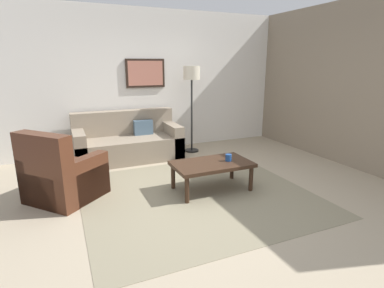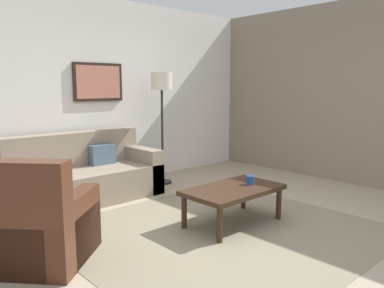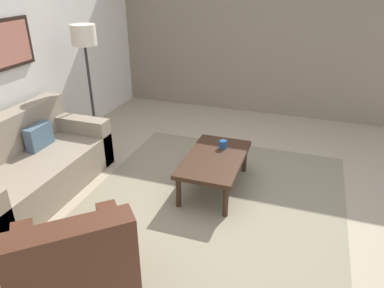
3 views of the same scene
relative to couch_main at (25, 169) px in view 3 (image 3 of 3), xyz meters
name	(u,v)px [view 3 (image 3 of 3)]	position (x,y,z in m)	size (l,w,h in m)	color
ground_plane	(214,201)	(0.50, -2.09, -0.30)	(8.00, 8.00, 0.00)	tan
rear_partition	(1,59)	(0.50, 0.51, 1.10)	(6.00, 0.12, 2.80)	silver
stone_feature_panel	(265,32)	(3.50, -2.09, 1.10)	(0.12, 5.20, 2.80)	gray
area_rug	(214,201)	(0.50, -2.09, -0.29)	(3.02, 2.80, 0.01)	gray
couch_main	(25,169)	(0.00, 0.00, 0.00)	(1.92, 0.92, 0.88)	gray
armchair_leather	(77,280)	(-1.19, -1.53, 0.01)	(1.13, 1.13, 0.95)	#4C2819
coffee_table	(215,161)	(0.78, -2.01, 0.06)	(1.10, 0.64, 0.41)	#382316
cup	(223,144)	(1.02, -2.04, 0.16)	(0.09, 0.09, 0.10)	#1E478C
lamp_standing	(85,49)	(1.30, -0.09, 1.11)	(0.32, 0.32, 1.71)	black
framed_artwork	(5,44)	(0.52, 0.42, 1.27)	(0.78, 0.04, 0.56)	black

